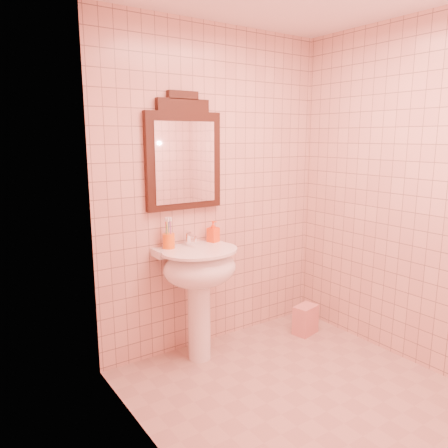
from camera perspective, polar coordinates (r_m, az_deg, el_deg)
floor at (r=3.08m, az=11.20°, el=-21.70°), size 2.20×2.20×0.00m
back_wall at (r=3.46m, az=-1.12°, el=4.39°), size 2.00×0.02×2.50m
pedestal_sink at (r=3.24m, az=-3.24°, el=-6.76°), size 0.58×0.58×0.86m
faucet at (r=3.29m, az=-4.53°, el=-1.85°), size 0.04×0.16×0.11m
mirror at (r=3.26m, az=-5.27°, el=8.86°), size 0.61×0.06×0.85m
toothbrush_cup at (r=3.22m, az=-7.23°, el=-2.17°), size 0.09×0.09×0.21m
soap_dispenser at (r=3.39m, az=-1.42°, el=-0.98°), size 0.09×0.10×0.17m
towel at (r=3.90m, az=10.59°, el=-12.17°), size 0.23×0.18×0.25m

